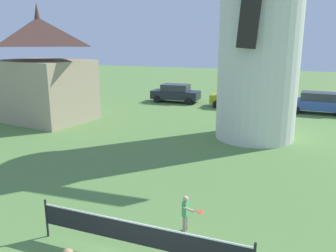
{
  "coord_description": "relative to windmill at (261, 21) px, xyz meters",
  "views": [
    {
      "loc": [
        3.18,
        -5.22,
        5.29
      ],
      "look_at": [
        -0.26,
        3.53,
        2.94
      ],
      "focal_mm": 36.95,
      "sensor_mm": 36.0,
      "label": 1
    }
  ],
  "objects": [
    {
      "name": "player_far",
      "position": [
        -0.4,
        -10.64,
        -5.64
      ],
      "size": [
        0.67,
        0.48,
        1.08
      ],
      "color": "#9E937F",
      "rests_on": "ground_plane"
    },
    {
      "name": "windmill",
      "position": [
        0.0,
        0.0,
        0.0
      ],
      "size": [
        8.34,
        4.95,
        13.22
      ],
      "color": "silver",
      "rests_on": "ground_plane"
    },
    {
      "name": "tennis_net",
      "position": [
        -1.1,
        -12.27,
        -5.57
      ],
      "size": [
        5.63,
        0.06,
        1.1
      ],
      "color": "black",
      "rests_on": "ground_plane"
    },
    {
      "name": "chapel",
      "position": [
        -13.86,
        -0.63,
        -2.98
      ],
      "size": [
        6.9,
        5.48,
        7.6
      ],
      "color": "tan",
      "rests_on": "ground_plane"
    },
    {
      "name": "parked_car_blue",
      "position": [
        3.51,
        8.41,
        -5.45
      ],
      "size": [
        4.55,
        2.0,
        1.56
      ],
      "color": "#334C99",
      "rests_on": "ground_plane"
    },
    {
      "name": "parked_car_mustard",
      "position": [
        -2.66,
        8.5,
        -5.45
      ],
      "size": [
        3.85,
        1.94,
        1.56
      ],
      "color": "#999919",
      "rests_on": "ground_plane"
    },
    {
      "name": "parked_car_black",
      "position": [
        -7.97,
        9.02,
        -5.45
      ],
      "size": [
        4.18,
        1.99,
        1.56
      ],
      "color": "#1E232D",
      "rests_on": "ground_plane"
    }
  ]
}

